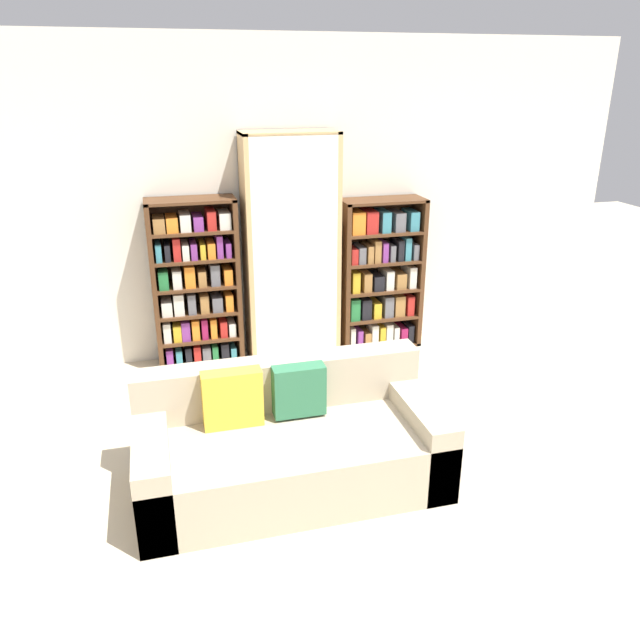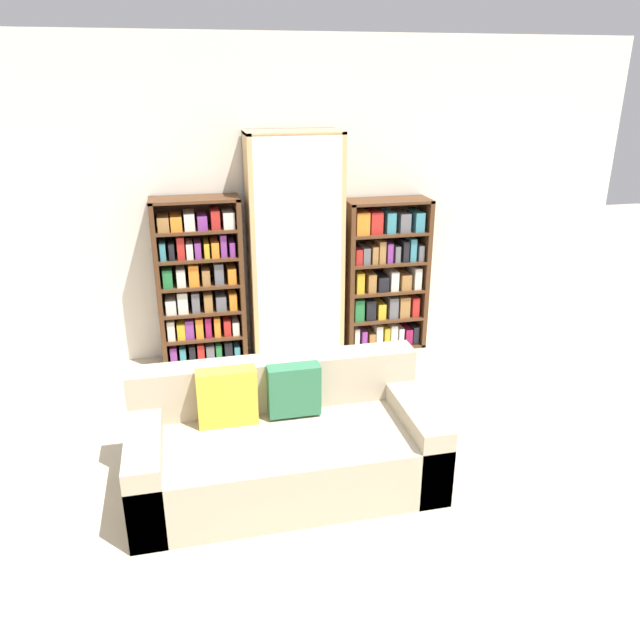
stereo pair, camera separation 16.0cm
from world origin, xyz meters
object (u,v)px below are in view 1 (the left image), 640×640
at_px(display_cabinet, 291,249).
at_px(bookshelf_right, 380,277).
at_px(wine_bottle, 359,370).
at_px(couch, 289,445).
at_px(bookshelf_left, 196,288).

distance_m(display_cabinet, bookshelf_right, 0.89).
bearing_deg(wine_bottle, couch, -126.90).
bearing_deg(bookshelf_left, display_cabinet, -1.10).
height_order(display_cabinet, wine_bottle, display_cabinet).
height_order(couch, bookshelf_left, bookshelf_left).
height_order(display_cabinet, bookshelf_right, display_cabinet).
xyz_separation_m(bookshelf_left, display_cabinet, (0.83, -0.02, 0.29)).
xyz_separation_m(couch, bookshelf_left, (-0.39, 1.88, 0.44)).
bearing_deg(couch, bookshelf_left, 101.57).
height_order(bookshelf_left, bookshelf_right, bookshelf_left).
distance_m(display_cabinet, wine_bottle, 1.20).
height_order(bookshelf_left, display_cabinet, display_cabinet).
relative_size(bookshelf_left, wine_bottle, 3.96).
xyz_separation_m(display_cabinet, bookshelf_right, (0.83, 0.02, -0.32)).
distance_m(couch, wine_bottle, 1.37).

